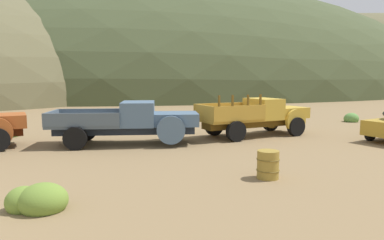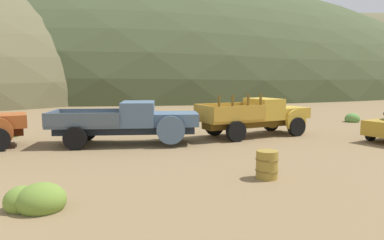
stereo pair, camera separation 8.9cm
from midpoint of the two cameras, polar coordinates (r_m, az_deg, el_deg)
hill_far_right at (r=72.57m, az=-3.91°, el=4.45°), size 114.64×69.46×40.55m
hill_distant at (r=109.48m, az=23.79°, el=4.67°), size 89.30×73.45×38.97m
truck_chalk_blue at (r=16.04m, az=-9.13°, el=-0.24°), size 6.64×3.13×1.89m
truck_faded_yellow at (r=18.61m, az=10.89°, el=0.64°), size 6.17×3.25×2.16m
oil_drum_by_truck at (r=10.77m, az=11.79°, el=-6.97°), size 0.68×0.68×0.83m
bush_near_barrel at (r=20.01m, az=-27.12°, el=-1.94°), size 0.83×0.74×0.77m
bush_front_left at (r=8.90m, az=-23.77°, el=-11.73°), size 1.37×0.98×0.80m
bush_front_right at (r=26.21m, az=23.97°, el=0.19°), size 0.98×1.00×0.78m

